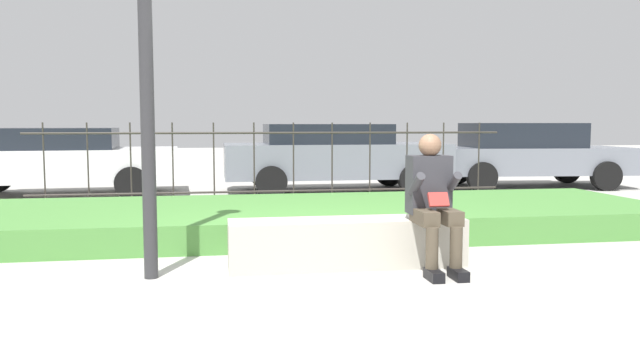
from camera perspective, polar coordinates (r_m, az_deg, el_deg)
name	(u,v)px	position (r m, az deg, el deg)	size (l,w,h in m)	color
ground_plane	(316,268)	(5.89, -0.33, -8.02)	(60.00, 60.00, 0.00)	#B2AFA8
stone_bench	(347,246)	(5.90, 2.51, -6.01)	(2.22, 0.48, 0.45)	#B7B2A3
person_seated_reader	(433,197)	(5.77, 10.27, -1.50)	(0.42, 0.73, 1.25)	black
grass_berm	(290,218)	(7.88, -2.76, -3.50)	(9.51, 2.75, 0.31)	#4C893D
iron_fence	(274,163)	(9.91, -4.23, 1.52)	(7.51, 0.03, 1.36)	#332D28
car_parked_center	(333,155)	(12.42, 1.23, 2.28)	(4.38, 1.91, 1.34)	slate
car_parked_left	(57,159)	(12.60, -22.87, 1.77)	(4.40, 2.18, 1.27)	silver
car_parked_right	(526,153)	(13.95, 18.30, 2.32)	(4.27, 2.14, 1.36)	slate
street_lamp	(145,5)	(5.63, -15.73, 15.14)	(0.28, 0.28, 3.78)	#2D2D30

